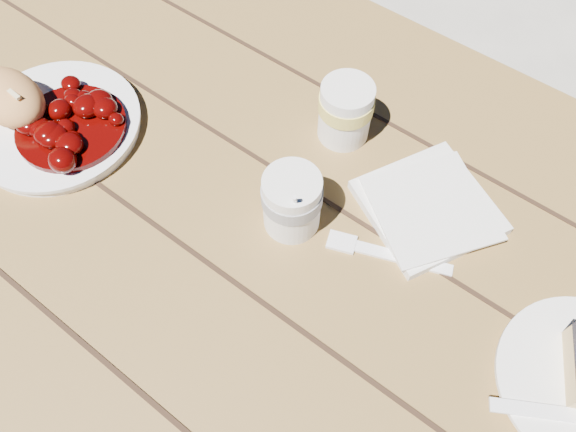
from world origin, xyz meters
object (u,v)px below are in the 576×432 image
Objects in this scene: bread_roll at (8,97)px; main_plate at (57,126)px; coffee_cup at (292,202)px; picnic_table at (352,339)px; second_cup at (345,112)px.

main_plate is at bearing 19.98° from bread_roll.
coffee_cup is at bearing 13.69° from bread_roll.
bread_roll reaches higher than picnic_table.
main_plate is 1.90× the size of bread_roll.
second_cup is at bearing 36.23° from main_plate.
main_plate is 0.36m from coffee_cup.
bread_roll is 0.45m from second_cup.
second_cup is (-0.16, 0.19, 0.21)m from picnic_table.
second_cup is (0.38, 0.26, -0.00)m from bread_roll.
second_cup reaches higher than bread_roll.
main_plate is 0.40m from second_cup.
main_plate is at bearing -143.77° from second_cup.
picnic_table is 0.25m from coffee_cup.
second_cup is (0.32, 0.24, 0.04)m from main_plate.
bread_roll reaches higher than main_plate.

